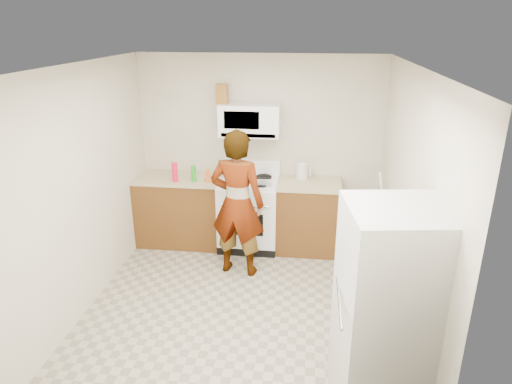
% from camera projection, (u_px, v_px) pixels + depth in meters
% --- Properties ---
extents(floor, '(3.60, 3.60, 0.00)m').
position_uv_depth(floor, '(240.00, 309.00, 4.85)').
color(floor, gray).
rests_on(floor, ground).
extents(back_wall, '(3.20, 0.02, 2.50)m').
position_uv_depth(back_wall, '(259.00, 151.00, 6.08)').
color(back_wall, beige).
rests_on(back_wall, floor).
extents(right_wall, '(0.02, 3.60, 2.50)m').
position_uv_depth(right_wall, '(407.00, 207.00, 4.23)').
color(right_wall, beige).
rests_on(right_wall, floor).
extents(cabinet_left, '(1.12, 0.62, 0.90)m').
position_uv_depth(cabinet_left, '(181.00, 211.00, 6.20)').
color(cabinet_left, '#5D3116').
rests_on(cabinet_left, floor).
extents(counter_left, '(1.14, 0.64, 0.03)m').
position_uv_depth(counter_left, '(179.00, 178.00, 6.03)').
color(counter_left, tan).
rests_on(counter_left, cabinet_left).
extents(cabinet_right, '(0.80, 0.62, 0.90)m').
position_uv_depth(cabinet_right, '(308.00, 217.00, 6.00)').
color(cabinet_right, '#5D3116').
rests_on(cabinet_right, floor).
extents(counter_right, '(0.82, 0.64, 0.03)m').
position_uv_depth(counter_right, '(309.00, 184.00, 5.84)').
color(counter_right, tan).
rests_on(counter_right, cabinet_right).
extents(gas_range, '(0.76, 0.65, 1.13)m').
position_uv_depth(gas_range, '(249.00, 212.00, 6.07)').
color(gas_range, white).
rests_on(gas_range, floor).
extents(microwave, '(0.76, 0.38, 0.40)m').
position_uv_depth(microwave, '(250.00, 120.00, 5.76)').
color(microwave, white).
rests_on(microwave, back_wall).
extents(person, '(0.70, 0.52, 1.76)m').
position_uv_depth(person, '(237.00, 204.00, 5.28)').
color(person, tan).
rests_on(person, floor).
extents(fridge, '(0.79, 0.79, 1.70)m').
position_uv_depth(fridge, '(388.00, 315.00, 3.34)').
color(fridge, white).
rests_on(fridge, floor).
extents(kettle, '(0.16, 0.16, 0.19)m').
position_uv_depth(kettle, '(302.00, 171.00, 5.96)').
color(kettle, silver).
rests_on(kettle, counter_right).
extents(jug, '(0.14, 0.14, 0.24)m').
position_uv_depth(jug, '(222.00, 94.00, 5.67)').
color(jug, brown).
rests_on(jug, microwave).
extents(saucepan, '(0.26, 0.26, 0.11)m').
position_uv_depth(saucepan, '(234.00, 172.00, 5.99)').
color(saucepan, silver).
rests_on(saucepan, gas_range).
extents(tray, '(0.25, 0.16, 0.05)m').
position_uv_depth(tray, '(262.00, 183.00, 5.75)').
color(tray, white).
rests_on(tray, gas_range).
extents(bottle_spray, '(0.09, 0.09, 0.25)m').
position_uv_depth(bottle_spray, '(175.00, 172.00, 5.82)').
color(bottle_spray, red).
rests_on(bottle_spray, counter_left).
extents(bottle_hot_sauce, '(0.07, 0.07, 0.17)m').
position_uv_depth(bottle_hot_sauce, '(208.00, 176.00, 5.80)').
color(bottle_hot_sauce, '#FF601C').
rests_on(bottle_hot_sauce, counter_left).
extents(bottle_green_cap, '(0.08, 0.08, 0.21)m').
position_uv_depth(bottle_green_cap, '(194.00, 174.00, 5.83)').
color(bottle_green_cap, '#1C9B1E').
rests_on(bottle_green_cap, counter_left).
extents(pot_lid, '(0.30, 0.30, 0.01)m').
position_uv_depth(pot_lid, '(212.00, 179.00, 5.93)').
color(pot_lid, silver).
rests_on(pot_lid, counter_left).
extents(broom, '(0.26, 0.13, 1.23)m').
position_uv_depth(broom, '(384.00, 220.00, 5.49)').
color(broom, white).
rests_on(broom, floor).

